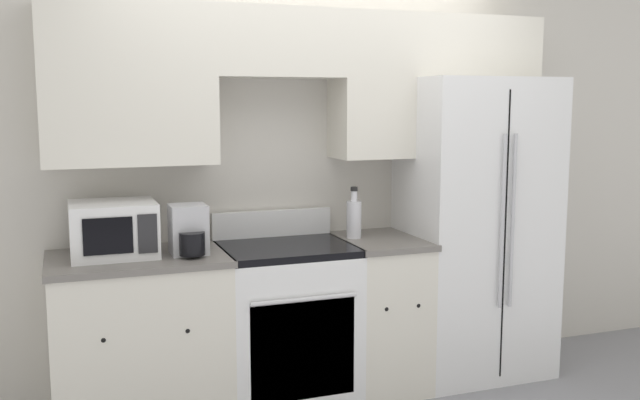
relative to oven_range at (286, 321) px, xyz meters
The scene contains 8 objects.
wall_back 1.10m from the oven_range, 51.61° to the left, with size 8.00×0.39×2.60m.
lower_cabinets_left 0.83m from the oven_range, behind, with size 0.94×0.64×0.91m.
lower_cabinets_right 0.59m from the oven_range, ahead, with size 0.47×0.64×0.91m.
oven_range is the anchor object (origin of this frame).
refrigerator 1.35m from the oven_range, ahead, with size 0.88×0.76×1.87m.
microwave 1.12m from the oven_range, behind, with size 0.44×0.41×0.29m.
bottle 0.73m from the oven_range, ahead, with size 0.09×0.09×0.31m.
paper_towel_holder 0.80m from the oven_range, behind, with size 0.19×0.27×0.27m.
Camera 1 is at (-1.40, -3.51, 1.73)m, focal length 40.00 mm.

